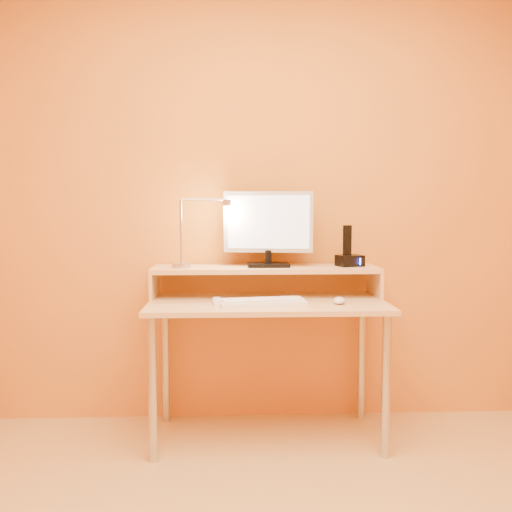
{
  "coord_description": "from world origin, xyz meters",
  "views": [
    {
      "loc": [
        -0.17,
        -1.61,
        1.19
      ],
      "look_at": [
        -0.06,
        1.13,
        0.95
      ],
      "focal_mm": 38.9,
      "sensor_mm": 36.0,
      "label": 1
    }
  ],
  "objects_px": {
    "lamp_base": "(181,265)",
    "remote_control": "(218,302)",
    "phone_dock": "(350,261)",
    "monitor_panel": "(268,222)",
    "mouse": "(339,300)",
    "keyboard": "(263,303)"
  },
  "relations": [
    {
      "from": "phone_dock",
      "to": "mouse",
      "type": "height_order",
      "value": "phone_dock"
    },
    {
      "from": "phone_dock",
      "to": "remote_control",
      "type": "height_order",
      "value": "phone_dock"
    },
    {
      "from": "monitor_panel",
      "to": "phone_dock",
      "type": "bearing_deg",
      "value": 6.56
    },
    {
      "from": "monitor_panel",
      "to": "remote_control",
      "type": "height_order",
      "value": "monitor_panel"
    },
    {
      "from": "phone_dock",
      "to": "remote_control",
      "type": "distance_m",
      "value": 0.76
    },
    {
      "from": "monitor_panel",
      "to": "keyboard",
      "type": "height_order",
      "value": "monitor_panel"
    },
    {
      "from": "monitor_panel",
      "to": "mouse",
      "type": "bearing_deg",
      "value": -30.25
    },
    {
      "from": "monitor_panel",
      "to": "remote_control",
      "type": "distance_m",
      "value": 0.53
    },
    {
      "from": "mouse",
      "to": "keyboard",
      "type": "bearing_deg",
      "value": -163.04
    },
    {
      "from": "monitor_panel",
      "to": "lamp_base",
      "type": "relative_size",
      "value": 4.75
    },
    {
      "from": "monitor_panel",
      "to": "lamp_base",
      "type": "distance_m",
      "value": 0.51
    },
    {
      "from": "mouse",
      "to": "remote_control",
      "type": "bearing_deg",
      "value": -168.92
    },
    {
      "from": "phone_dock",
      "to": "mouse",
      "type": "distance_m",
      "value": 0.32
    },
    {
      "from": "lamp_base",
      "to": "remote_control",
      "type": "relative_size",
      "value": 0.62
    },
    {
      "from": "lamp_base",
      "to": "phone_dock",
      "type": "relative_size",
      "value": 0.77
    },
    {
      "from": "phone_dock",
      "to": "lamp_base",
      "type": "bearing_deg",
      "value": 163.88
    },
    {
      "from": "mouse",
      "to": "phone_dock",
      "type": "bearing_deg",
      "value": 81.55
    },
    {
      "from": "phone_dock",
      "to": "remote_control",
      "type": "xyz_separation_m",
      "value": [
        -0.7,
        -0.22,
        -0.18
      ]
    },
    {
      "from": "monitor_panel",
      "to": "keyboard",
      "type": "distance_m",
      "value": 0.48
    },
    {
      "from": "monitor_panel",
      "to": "remote_control",
      "type": "bearing_deg",
      "value": -130.67
    },
    {
      "from": "remote_control",
      "to": "lamp_base",
      "type": "bearing_deg",
      "value": 129.51
    },
    {
      "from": "lamp_base",
      "to": "remote_control",
      "type": "bearing_deg",
      "value": -45.11
    }
  ]
}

